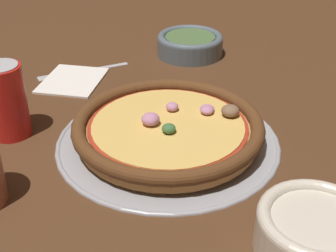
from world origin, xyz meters
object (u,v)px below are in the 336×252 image
bowl_near (315,231)px  bowl_far (190,44)px  beverage_can (6,101)px  fork (79,72)px  napkin (72,80)px  pizza (168,127)px  pizza_tray (168,140)px

bowl_near → bowl_far: (0.10, -0.61, -0.00)m
beverage_can → fork: bearing=-108.6°
napkin → fork: 0.04m
bowl_near → fork: bearing=-57.0°
beverage_can → bowl_far: bearing=-134.4°
pizza → napkin: bearing=-51.7°
bowl_near → beverage_can: (0.42, -0.28, 0.03)m
bowl_near → pizza_tray: bearing=-56.5°
bowl_far → napkin: bowl_far is taller
napkin → beverage_can: beverage_can is taller
pizza_tray → bowl_near: size_ratio=2.59×
pizza_tray → bowl_far: bowl_far is taller
pizza → fork: 0.33m
pizza_tray → beverage_can: (0.26, -0.04, 0.06)m
pizza_tray → napkin: 0.30m
pizza → bowl_near: bowl_near is taller
beverage_can → pizza_tray: bearing=171.9°
bowl_near → bowl_far: bowl_near is taller
napkin → fork: (-0.01, -0.04, -0.00)m
pizza_tray → napkin: bearing=-51.8°
bowl_near → fork: bowl_near is taller
bowl_near → napkin: size_ratio=0.87×
bowl_far → pizza: bearing=79.9°
bowl_far → napkin: (0.25, 0.13, -0.02)m
pizza → napkin: 0.30m
napkin → bowl_far: bearing=-152.0°
bowl_near → beverage_can: size_ratio=1.13×
pizza_tray → beverage_can: bearing=-8.1°
napkin → beverage_can: 0.22m
bowl_far → beverage_can: size_ratio=1.21×
bowl_far → fork: 0.26m
bowl_far → napkin: size_ratio=0.93×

